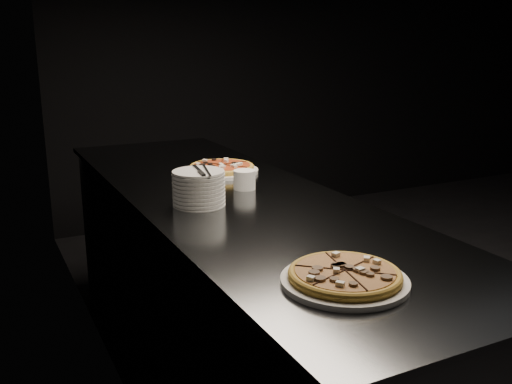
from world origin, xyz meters
name	(u,v)px	position (x,y,z in m)	size (l,w,h in m)	color
wall_left	(126,64)	(-2.50, 0.00, 1.40)	(0.02, 5.00, 2.80)	black
wall_back	(333,49)	(0.00, 2.50, 1.40)	(5.00, 0.02, 2.80)	black
counter	(232,305)	(-2.13, 0.00, 0.46)	(0.74, 2.44, 0.92)	#585C5F
pizza_mushroom	(345,277)	(-2.23, -0.87, 0.94)	(0.34, 0.34, 0.03)	white
pizza_tomato	(222,168)	(-2.02, 0.33, 0.94)	(0.31, 0.31, 0.04)	white
plate_stack	(199,188)	(-2.29, -0.09, 0.98)	(0.18, 0.18, 0.12)	white
cutlery	(202,171)	(-2.29, -0.10, 1.04)	(0.09, 0.19, 0.01)	silver
ramekin	(244,179)	(-2.06, 0.03, 0.96)	(0.08, 0.08, 0.07)	white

